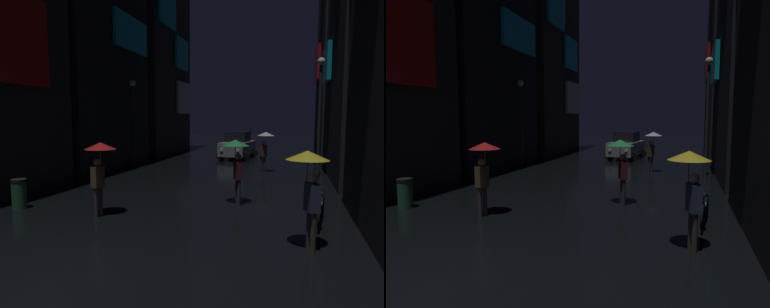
# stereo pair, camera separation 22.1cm
# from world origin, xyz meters

# --- Properties ---
(ground_plane) EXTENTS (120.00, 120.00, 0.00)m
(ground_plane) POSITION_xyz_m (0.00, 0.00, 0.00)
(ground_plane) COLOR black
(building_left_far) EXTENTS (4.25, 8.21, 18.29)m
(building_left_far) POSITION_xyz_m (-7.47, 22.11, 9.15)
(building_left_far) COLOR #33302D
(building_left_far) RESTS_ON ground
(building_right_far) EXTENTS (4.25, 7.99, 18.24)m
(building_right_far) POSITION_xyz_m (7.49, 21.99, 9.13)
(building_right_far) COLOR #232328
(building_right_far) RESTS_ON ground
(pedestrian_midstreet_left_red) EXTENTS (0.90, 0.90, 2.12)m
(pedestrian_midstreet_left_red) POSITION_xyz_m (-1.46, 4.10, 1.67)
(pedestrian_midstreet_left_red) COLOR #38332D
(pedestrian_midstreet_left_red) RESTS_ON ground
(pedestrian_foreground_left_clear) EXTENTS (0.90, 0.90, 2.12)m
(pedestrian_foreground_left_clear) POSITION_xyz_m (2.40, 13.86, 1.67)
(pedestrian_foreground_left_clear) COLOR #2D2D38
(pedestrian_foreground_left_clear) RESTS_ON ground
(pedestrian_midstreet_centre_green) EXTENTS (0.90, 0.90, 2.12)m
(pedestrian_midstreet_centre_green) POSITION_xyz_m (2.08, 6.55, 1.67)
(pedestrian_midstreet_centre_green) COLOR #2D2D38
(pedestrian_midstreet_centre_green) RESTS_ON ground
(pedestrian_foreground_right_yellow) EXTENTS (0.90, 0.90, 2.12)m
(pedestrian_foreground_right_yellow) POSITION_xyz_m (4.18, 3.07, 1.67)
(pedestrian_foreground_right_yellow) COLOR #38332D
(pedestrian_foreground_right_yellow) RESTS_ON ground
(bicycle_parked_at_storefront) EXTENTS (0.30, 1.81, 0.96)m
(bicycle_parked_at_storefront) POSITION_xyz_m (4.60, 4.93, 0.39)
(bicycle_parked_at_storefront) COLOR black
(bicycle_parked_at_storefront) RESTS_ON ground
(car_distant) EXTENTS (2.53, 4.28, 1.92)m
(car_distant) POSITION_xyz_m (0.09, 19.49, 0.93)
(car_distant) COLOR #99999E
(car_distant) RESTS_ON ground
(streetlamp_left_far) EXTENTS (0.36, 0.36, 5.00)m
(streetlamp_left_far) POSITION_xyz_m (-5.00, 13.42, 3.17)
(streetlamp_left_far) COLOR #2D2D33
(streetlamp_left_far) RESTS_ON ground
(streetlamp_right_far) EXTENTS (0.36, 0.36, 5.68)m
(streetlamp_right_far) POSITION_xyz_m (5.00, 13.05, 3.54)
(streetlamp_right_far) COLOR #2D2D33
(streetlamp_right_far) RESTS_ON ground
(trash_bin) EXTENTS (0.46, 0.46, 0.93)m
(trash_bin) POSITION_xyz_m (-4.30, 4.04, 0.47)
(trash_bin) COLOR #265933
(trash_bin) RESTS_ON ground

